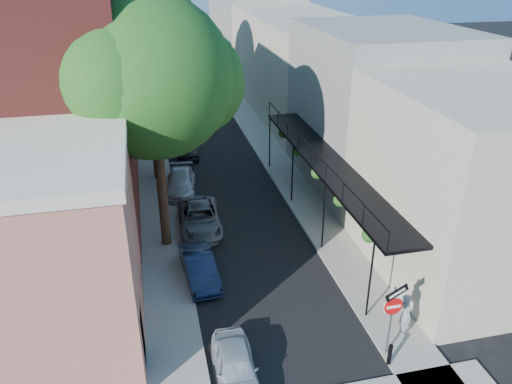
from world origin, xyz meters
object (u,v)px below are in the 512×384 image
parked_car_c (200,218)px  parked_car_d (181,183)px  oak_far (148,20)px  parked_car_a (236,367)px  oak_near (162,79)px  pedestrian (405,315)px  sign_post (393,309)px  oak_mid (154,62)px  parked_car_e (186,148)px  bollard (390,354)px  parked_car_b (199,267)px

parked_car_c → parked_car_d: (-0.56, 4.52, -0.03)m
oak_far → parked_car_a: (1.20, -26.21, -7.69)m
oak_near → pedestrian: (7.50, -8.57, -6.87)m
sign_post → oak_mid: size_ratio=0.29×
oak_near → parked_car_d: size_ratio=2.86×
parked_car_a → parked_car_e: size_ratio=0.97×
bollard → parked_car_c: (-5.04, 10.69, 0.09)m
oak_far → parked_car_b: bearing=-87.9°
bollard → oak_far: size_ratio=0.07×
parked_car_d → pedestrian: bearing=-57.1°
parked_car_a → parked_car_d: size_ratio=0.84×
oak_near → parked_car_d: 9.14m
bollard → parked_car_c: parked_car_c is taller
parked_car_d → oak_far: bearing=101.0°
bollard → oak_mid: 19.96m
oak_near → parked_car_e: oak_near is taller
parked_car_c → parked_car_d: parked_car_c is taller
oak_mid → parked_car_b: oak_mid is taller
parked_car_b → pedestrian: size_ratio=2.01×
oak_far → parked_car_e: bearing=-74.8°
sign_post → pedestrian: (0.98, 0.72, -1.03)m
oak_near → parked_car_b: oak_near is taller
sign_post → bollard: 1.60m
oak_far → pedestrian: bearing=-73.7°
parked_car_b → parked_car_e: parked_car_e is taller
oak_near → oak_mid: bearing=90.4°
bollard → oak_mid: bearing=109.9°
pedestrian → parked_car_d: bearing=30.7°
sign_post → parked_car_b: (-5.76, 5.95, -1.45)m
sign_post → parked_car_c: bearing=117.0°
oak_near → parked_car_a: oak_near is taller
bollard → parked_car_e: size_ratio=0.23×
parked_car_b → parked_car_d: (0.00, 8.79, -0.01)m
parked_car_c → parked_car_d: bearing=99.5°
oak_near → parked_car_b: bearing=-77.0°
parked_car_d → oak_near: bearing=-90.7°
oak_near → oak_mid: size_ratio=1.12×
sign_post → bollard: bearing=-108.6°
oak_near → parked_car_e: bearing=81.7°
parked_car_b → parked_car_d: bearing=85.6°
oak_mid → parked_car_d: oak_mid is taller
parked_car_a → parked_car_d: parked_car_d is taller
sign_post → pedestrian: size_ratio=1.69×
oak_mid → parked_car_b: (0.82, -11.30, -6.47)m
bollard → pedestrian: pedestrian is taller
parked_car_a → pedestrian: (6.29, 0.63, 0.43)m
bollard → pedestrian: bearing=46.4°
parked_car_d → sign_post: bearing=-61.4°
pedestrian → oak_far: bearing=21.4°
sign_post → oak_mid: bearing=110.9°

